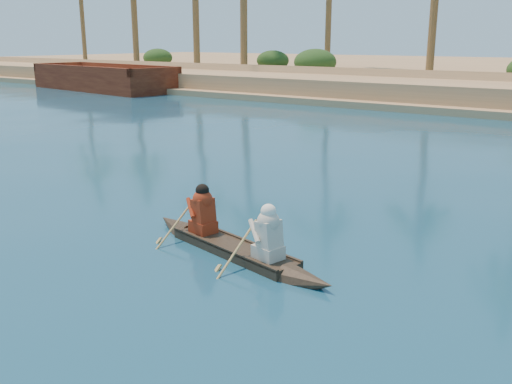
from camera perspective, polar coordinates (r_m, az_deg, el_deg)
The scene contains 2 objects.
canoe at distance 9.61m, azimuth -2.25°, elevation -4.85°, with size 4.40×1.47×1.20m.
barge_left at distance 42.76m, azimuth -14.99°, elevation 10.80°, with size 12.78×5.58×2.06m.
Camera 1 is at (-2.38, -4.95, 3.50)m, focal length 40.00 mm.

